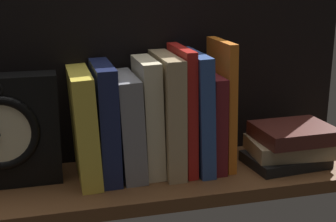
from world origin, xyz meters
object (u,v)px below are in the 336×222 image
book_tan_shortstories (167,114)px  book_blue_modern (195,111)px  book_gray_chess (127,125)px  book_cream_twain (148,116)px  book_stack_side (290,145)px  book_orange_pandolfini (221,104)px  book_yellow_seinlanguage (84,126)px  book_maroon_dawkins (209,120)px  book_navy_bierce (105,121)px  book_red_requiem (182,109)px  framed_clock (1,131)px

book_tan_shortstories → book_blue_modern: 5.69cm
book_gray_chess → book_cream_twain: book_cream_twain is taller
book_cream_twain → book_stack_side: (28.07, -3.90, -6.89)cm
book_blue_modern → book_orange_pandolfini: 5.41cm
book_tan_shortstories → book_stack_side: size_ratio=1.30×
book_gray_chess → book_orange_pandolfini: bearing=0.0°
book_gray_chess → book_yellow_seinlanguage: bearing=180.0°
book_tan_shortstories → book_stack_side: 25.71cm
book_tan_shortstories → book_maroon_dawkins: size_ratio=1.21×
book_gray_chess → book_maroon_dawkins: bearing=0.0°
book_navy_bierce → book_yellow_seinlanguage: bearing=180.0°
book_cream_twain → book_blue_modern: size_ratio=0.96×
book_gray_chess → book_tan_shortstories: (7.74, 0.00, 1.71)cm
book_maroon_dawkins → book_orange_pandolfini: bearing=0.0°
book_blue_modern → book_cream_twain: bearing=180.0°
book_gray_chess → book_red_requiem: bearing=0.0°
book_orange_pandolfini → book_blue_modern: bearing=180.0°
book_maroon_dawkins → framed_clock: framed_clock is taller
book_yellow_seinlanguage → book_gray_chess: bearing=0.0°
book_yellow_seinlanguage → framed_clock: book_yellow_seinlanguage is taller
book_cream_twain → book_blue_modern: book_blue_modern is taller
book_tan_shortstories → framed_clock: bearing=179.4°
book_blue_modern → book_orange_pandolfini: (5.31, 0.00, 1.05)cm
book_yellow_seinlanguage → book_tan_shortstories: book_tan_shortstories is taller
book_stack_side → book_red_requiem: bearing=169.6°
book_blue_modern → book_orange_pandolfini: size_ratio=0.92×
book_yellow_seinlanguage → framed_clock: (-14.42, 0.31, -0.00)cm
book_tan_shortstories → book_yellow_seinlanguage: bearing=180.0°
book_navy_bierce → book_red_requiem: book_red_requiem is taller
framed_clock → book_stack_side: (54.56, -4.21, -6.05)cm
book_red_requiem → book_orange_pandolfini: book_orange_pandolfini is taller
framed_clock → book_stack_side: bearing=-4.4°
book_orange_pandolfini → book_navy_bierce: bearing=180.0°
book_navy_bierce → book_stack_side: (36.23, -3.90, -6.62)cm
book_orange_pandolfini → book_gray_chess: bearing=180.0°
book_maroon_dawkins → book_red_requiem: bearing=180.0°
book_tan_shortstories → framed_clock: (-30.19, 0.31, -1.14)cm
book_navy_bierce → book_stack_side: book_navy_bierce is taller
book_yellow_seinlanguage → book_cream_twain: book_cream_twain is taller
book_stack_side → book_tan_shortstories: bearing=170.9°
book_yellow_seinlanguage → book_orange_pandolfini: size_ratio=0.81×
book_tan_shortstories → book_red_requiem: (3.02, 0.00, 0.66)cm
book_tan_shortstories → book_red_requiem: book_red_requiem is taller
book_gray_chess → framed_clock: size_ratio=0.95×
book_red_requiem → book_maroon_dawkins: (5.59, 0.00, -2.61)cm
book_gray_chess → book_cream_twain: size_ratio=0.87×
book_navy_bierce → book_orange_pandolfini: 22.92cm
book_red_requiem → book_stack_side: (21.35, -3.90, -7.85)cm
book_tan_shortstories → book_stack_side: book_tan_shortstories is taller
book_cream_twain → book_gray_chess: bearing=180.0°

